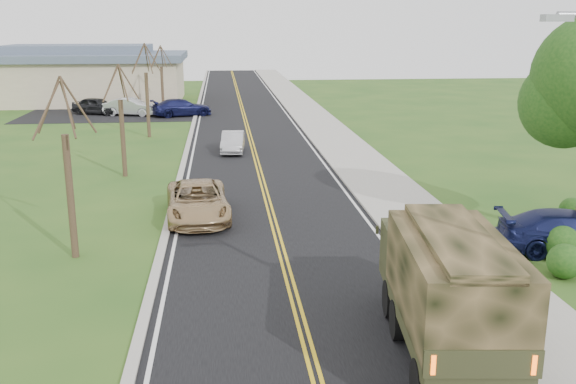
{
  "coord_description": "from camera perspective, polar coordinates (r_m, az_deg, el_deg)",
  "views": [
    {
      "loc": [
        -1.96,
        -11.12,
        7.65
      ],
      "look_at": [
        0.36,
        11.06,
        1.8
      ],
      "focal_mm": 40.0,
      "sensor_mm": 36.0,
      "label": 1
    }
  ],
  "objects": [
    {
      "name": "road",
      "position": [
        51.72,
        -3.76,
        6.17
      ],
      "size": [
        8.0,
        120.0,
        0.01
      ],
      "primitive_type": "cube",
      "color": "black",
      "rests_on": "ground"
    },
    {
      "name": "bare_tree_c",
      "position": [
        45.66,
        -12.41,
        8.24
      ],
      "size": [
        2.04,
        2.39,
        6.42
      ],
      "color": "#38281C",
      "rests_on": "ground"
    },
    {
      "name": "military_truck",
      "position": [
        15.53,
        13.95,
        -7.75
      ],
      "size": [
        2.89,
        6.62,
        3.2
      ],
      "rotation": [
        0.0,
        0.0,
        -0.11
      ],
      "color": "black",
      "rests_on": "ground"
    },
    {
      "name": "sidewalk_right",
      "position": [
        52.27,
        2.76,
        6.33
      ],
      "size": [
        3.2,
        120.0,
        0.1
      ],
      "primitive_type": "cube",
      "color": "#9E998E",
      "rests_on": "ground"
    },
    {
      "name": "bare_tree_a",
      "position": [
        22.29,
        -18.89,
        0.87
      ],
      "size": [
        1.93,
        2.26,
        6.08
      ],
      "color": "#38281C",
      "rests_on": "ground"
    },
    {
      "name": "sedan_silver",
      "position": [
        39.65,
        -4.93,
        4.44
      ],
      "size": [
        1.59,
        3.88,
        1.25
      ],
      "primitive_type": "imported",
      "rotation": [
        0.0,
        0.0,
        -0.07
      ],
      "color": "silver",
      "rests_on": "ground"
    },
    {
      "name": "lot_car_navy",
      "position": [
        56.05,
        -9.42,
        7.42
      ],
      "size": [
        5.46,
        3.56,
        1.47
      ],
      "primitive_type": "imported",
      "rotation": [
        0.0,
        0.0,
        1.89
      ],
      "color": "#10123B",
      "rests_on": "ground"
    },
    {
      "name": "suv_champagne",
      "position": [
        26.13,
        -8.04,
        -0.8
      ],
      "size": [
        2.81,
        5.42,
        1.46
      ],
      "primitive_type": "imported",
      "rotation": [
        0.0,
        0.0,
        0.07
      ],
      "color": "tan",
      "rests_on": "ground"
    },
    {
      "name": "commercial_building",
      "position": [
        68.72,
        -18.01,
        9.86
      ],
      "size": [
        25.5,
        21.5,
        5.65
      ],
      "color": "tan",
      "rests_on": "ground"
    },
    {
      "name": "bare_tree_d",
      "position": [
        57.57,
        -11.12,
        9.35
      ],
      "size": [
        1.88,
        2.2,
        5.91
      ],
      "color": "#38281C",
      "rests_on": "ground"
    },
    {
      "name": "lot_car_silver",
      "position": [
        57.24,
        -13.8,
        7.37
      ],
      "size": [
        4.86,
        2.77,
        1.52
      ],
      "primitive_type": "imported",
      "rotation": [
        0.0,
        0.0,
        1.3
      ],
      "color": "#BCBCC1",
      "rests_on": "ground"
    },
    {
      "name": "lot_car_dark",
      "position": [
        58.76,
        -16.61,
        7.35
      ],
      "size": [
        4.71,
        3.33,
        1.49
      ],
      "primitive_type": "imported",
      "rotation": [
        0.0,
        0.0,
        1.17
      ],
      "color": "black",
      "rests_on": "ground"
    },
    {
      "name": "curb_left",
      "position": [
        51.73,
        -8.38,
        6.1
      ],
      "size": [
        0.3,
        120.0,
        0.1
      ],
      "primitive_type": "cube",
      "color": "#9E998E",
      "rests_on": "ground"
    },
    {
      "name": "bare_tree_b",
      "position": [
        33.9,
        -14.52,
        5.45
      ],
      "size": [
        1.83,
        2.14,
        5.73
      ],
      "color": "#38281C",
      "rests_on": "ground"
    },
    {
      "name": "pickup_navy",
      "position": [
        24.07,
        23.96,
        -3.32
      ],
      "size": [
        5.31,
        2.89,
        1.46
      ],
      "primitive_type": "imported",
      "rotation": [
        0.0,
        0.0,
        1.4
      ],
      "color": "#0F143A",
      "rests_on": "ground"
    },
    {
      "name": "curb_right",
      "position": [
        52.04,
        0.84,
        6.31
      ],
      "size": [
        0.3,
        120.0,
        0.12
      ],
      "primitive_type": "cube",
      "color": "#9E998E",
      "rests_on": "ground"
    }
  ]
}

